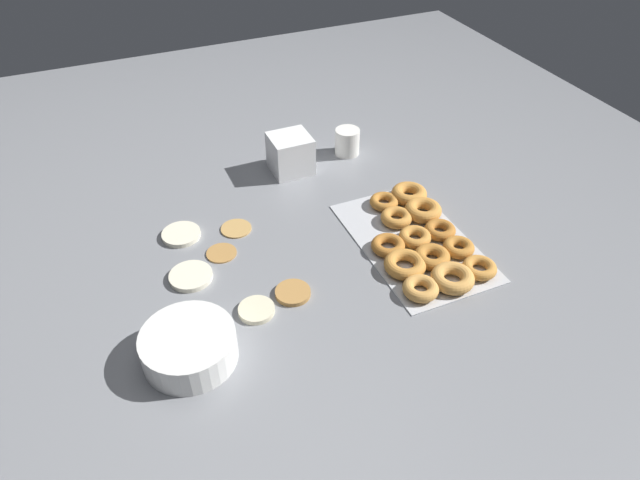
{
  "coord_description": "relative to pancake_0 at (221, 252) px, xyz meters",
  "views": [
    {
      "loc": [
        -1.14,
        0.34,
        1.01
      ],
      "look_at": [
        -0.07,
        -0.13,
        0.04
      ],
      "focal_mm": 32.0,
      "sensor_mm": 36.0,
      "label": 1
    }
  ],
  "objects": [
    {
      "name": "ground_plane",
      "position": [
        -0.03,
        -0.12,
        -0.0
      ],
      "size": [
        3.0,
        3.0,
        0.0
      ],
      "primitive_type": "plane",
      "color": "gray"
    },
    {
      "name": "pancake_0",
      "position": [
        0.0,
        0.0,
        0.0
      ],
      "size": [
        0.08,
        0.08,
        0.01
      ],
      "primitive_type": "cylinder",
      "color": "#B27F42",
      "rests_on": "ground_plane"
    },
    {
      "name": "pancake_1",
      "position": [
        -0.24,
        -0.02,
        0.0
      ],
      "size": [
        0.09,
        0.09,
        0.01
      ],
      "primitive_type": "cylinder",
      "color": "beige",
      "rests_on": "ground_plane"
    },
    {
      "name": "pancake_2",
      "position": [
        0.09,
        -0.07,
        0.0
      ],
      "size": [
        0.09,
        0.09,
        0.01
      ],
      "primitive_type": "cylinder",
      "color": "tan",
      "rests_on": "ground_plane"
    },
    {
      "name": "pancake_3",
      "position": [
        -0.06,
        0.1,
        0.0
      ],
      "size": [
        0.11,
        0.11,
        0.01
      ],
      "primitive_type": "cylinder",
      "color": "silver",
      "rests_on": "ground_plane"
    },
    {
      "name": "pancake_4",
      "position": [
        -0.22,
        -0.12,
        0.0
      ],
      "size": [
        0.09,
        0.09,
        0.01
      ],
      "primitive_type": "cylinder",
      "color": "#B27F42",
      "rests_on": "ground_plane"
    },
    {
      "name": "pancake_5",
      "position": [
        0.12,
        0.08,
        0.0
      ],
      "size": [
        0.11,
        0.11,
        0.01
      ],
      "primitive_type": "cylinder",
      "color": "silver",
      "rests_on": "ground_plane"
    },
    {
      "name": "donut_tray",
      "position": [
        -0.18,
        -0.51,
        0.01
      ],
      "size": [
        0.48,
        0.29,
        0.04
      ],
      "color": "silver",
      "rests_on": "ground_plane"
    },
    {
      "name": "batter_bowl",
      "position": [
        -0.31,
        0.16,
        0.03
      ],
      "size": [
        0.21,
        0.21,
        0.07
      ],
      "color": "white",
      "rests_on": "ground_plane"
    },
    {
      "name": "container_stack",
      "position": [
        0.31,
        -0.32,
        0.06
      ],
      "size": [
        0.12,
        0.13,
        0.12
      ],
      "color": "white",
      "rests_on": "ground_plane"
    },
    {
      "name": "paper_cup",
      "position": [
        0.34,
        -0.53,
        0.04
      ],
      "size": [
        0.08,
        0.08,
        0.09
      ],
      "color": "white",
      "rests_on": "ground_plane"
    }
  ]
}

